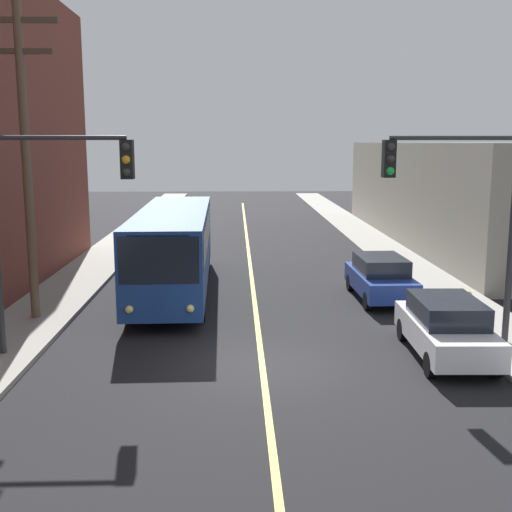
# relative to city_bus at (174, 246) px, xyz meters

# --- Properties ---
(ground_plane) EXTENTS (120.00, 120.00, 0.00)m
(ground_plane) POSITION_rel_city_bus_xyz_m (3.04, -8.46, -1.82)
(ground_plane) COLOR black
(sidewalk_left) EXTENTS (2.50, 90.00, 0.15)m
(sidewalk_left) POSITION_rel_city_bus_xyz_m (-4.21, 1.54, -1.74)
(sidewalk_left) COLOR gray
(sidewalk_left) RESTS_ON ground
(sidewalk_right) EXTENTS (2.50, 90.00, 0.15)m
(sidewalk_right) POSITION_rel_city_bus_xyz_m (10.29, 1.54, -1.74)
(sidewalk_right) COLOR gray
(sidewalk_right) RESTS_ON ground
(lane_stripe_center) EXTENTS (0.16, 60.00, 0.01)m
(lane_stripe_center) POSITION_rel_city_bus_xyz_m (3.04, 6.54, -1.81)
(lane_stripe_center) COLOR #D8CC4C
(lane_stripe_center) RESTS_ON ground
(building_right_warehouse) EXTENTS (12.00, 27.15, 5.71)m
(building_right_warehouse) POSITION_rel_city_bus_xyz_m (17.54, 11.97, 1.04)
(building_right_warehouse) COLOR gray
(building_right_warehouse) RESTS_ON ground
(city_bus) EXTENTS (2.80, 12.20, 3.20)m
(city_bus) POSITION_rel_city_bus_xyz_m (0.00, 0.00, 0.00)
(city_bus) COLOR navy
(city_bus) RESTS_ON ground
(parked_car_white) EXTENTS (1.93, 4.45, 1.62)m
(parked_car_white) POSITION_rel_city_bus_xyz_m (8.01, -7.91, -0.98)
(parked_car_white) COLOR silver
(parked_car_white) RESTS_ON ground
(parked_car_blue) EXTENTS (1.90, 4.44, 1.62)m
(parked_car_blue) POSITION_rel_city_bus_xyz_m (7.68, -1.49, -0.98)
(parked_car_blue) COLOR navy
(parked_car_blue) RESTS_ON ground
(utility_pole_near) EXTENTS (2.40, 0.28, 9.79)m
(utility_pole_near) POSITION_rel_city_bus_xyz_m (-4.13, -4.04, 3.73)
(utility_pole_near) COLOR brown
(utility_pole_near) RESTS_ON sidewalk_left
(traffic_signal_left_corner) EXTENTS (3.75, 0.48, 6.00)m
(traffic_signal_left_corner) POSITION_rel_city_bus_xyz_m (-2.37, -7.63, 2.49)
(traffic_signal_left_corner) COLOR #2D2D33
(traffic_signal_left_corner) RESTS_ON sidewalk_left
(traffic_signal_right_corner) EXTENTS (3.75, 0.48, 6.00)m
(traffic_signal_right_corner) POSITION_rel_city_bus_xyz_m (8.45, -7.12, 2.49)
(traffic_signal_right_corner) COLOR #2D2D33
(traffic_signal_right_corner) RESTS_ON sidewalk_right
(fire_hydrant) EXTENTS (0.44, 0.26, 0.84)m
(fire_hydrant) POSITION_rel_city_bus_xyz_m (9.89, -4.39, -1.23)
(fire_hydrant) COLOR red
(fire_hydrant) RESTS_ON sidewalk_right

